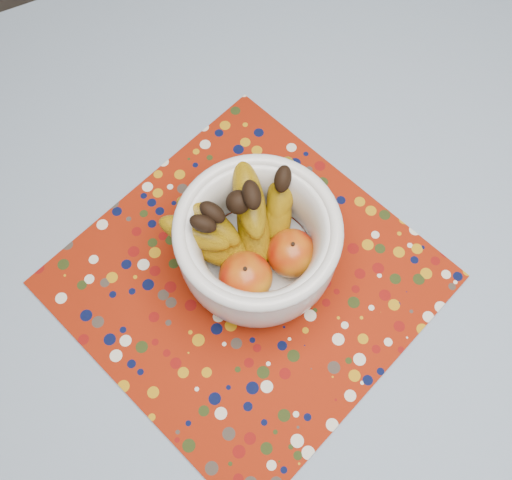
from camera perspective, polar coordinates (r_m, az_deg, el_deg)
table at (r=0.90m, az=7.07°, el=-6.12°), size 1.20×1.20×0.75m
tablecloth at (r=0.82m, az=7.72°, el=-4.48°), size 1.32×1.32×0.01m
placemat at (r=0.81m, az=-0.87°, el=-3.80°), size 0.55×0.55×0.00m
fruit_bowl at (r=0.75m, az=-0.59°, el=0.19°), size 0.25×0.21×0.17m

